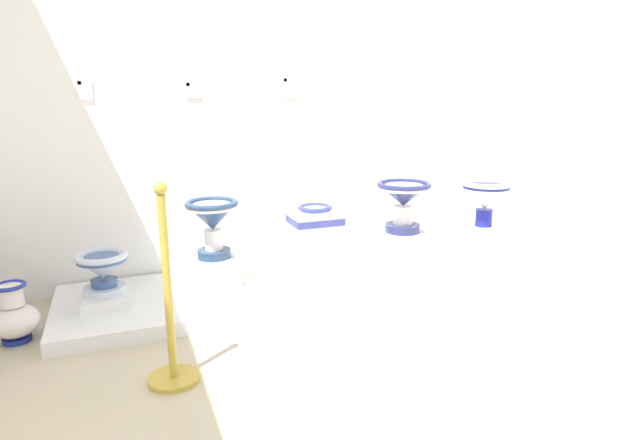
{
  "coord_description": "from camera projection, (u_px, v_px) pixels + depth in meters",
  "views": [
    {
      "loc": [
        0.83,
        -1.18,
        1.39
      ],
      "look_at": [
        2.17,
        2.23,
        0.52
      ],
      "focal_mm": 29.12,
      "sensor_mm": 36.0,
      "label": 1
    }
  ],
  "objects": [
    {
      "name": "ground_plane",
      "position": [
        422.0,
        389.0,
        2.55
      ],
      "size": [
        6.26,
        5.53,
        0.02
      ],
      "primitive_type": "cube",
      "color": "beige"
    },
    {
      "name": "wall_back",
      "position": [
        290.0,
        72.0,
        3.98
      ],
      "size": [
        4.46,
        0.06,
        3.14
      ],
      "primitive_type": "cube",
      "color": "white",
      "rests_on": "ground_plane"
    },
    {
      "name": "display_platform",
      "position": [
        315.0,
        282.0,
        3.86
      ],
      "size": [
        3.54,
        0.96,
        0.09
      ],
      "primitive_type": "cube",
      "color": "white",
      "rests_on": "ground_plane"
    },
    {
      "name": "plinth_block_tall_cobalt",
      "position": [
        106.0,
        298.0,
        3.34
      ],
      "size": [
        0.29,
        0.36,
        0.06
      ],
      "primitive_type": "cube",
      "color": "white",
      "rests_on": "display_platform"
    },
    {
      "name": "antique_toilet_tall_cobalt",
      "position": [
        103.0,
        268.0,
        3.29
      ],
      "size": [
        0.32,
        0.32,
        0.27
      ],
      "color": "silver",
      "rests_on": "plinth_block_tall_cobalt"
    },
    {
      "name": "plinth_block_leftmost",
      "position": [
        215.0,
        271.0,
        3.64
      ],
      "size": [
        0.28,
        0.31,
        0.2
      ],
      "primitive_type": "cube",
      "color": "white",
      "rests_on": "display_platform"
    },
    {
      "name": "antique_toilet_leftmost",
      "position": [
        212.0,
        218.0,
        3.55
      ],
      "size": [
        0.36,
        0.36,
        0.4
      ],
      "color": "navy",
      "rests_on": "plinth_block_leftmost"
    },
    {
      "name": "plinth_block_broad_patterned",
      "position": [
        315.0,
        266.0,
        3.91
      ],
      "size": [
        0.4,
        0.29,
        0.1
      ],
      "primitive_type": "cube",
      "color": "white",
      "rests_on": "display_platform"
    },
    {
      "name": "antique_toilet_broad_patterned",
      "position": [
        315.0,
        232.0,
        3.85
      ],
      "size": [
        0.36,
        0.29,
        0.42
      ],
      "color": "white",
      "rests_on": "plinth_block_broad_patterned"
    },
    {
      "name": "plinth_block_slender_white",
      "position": [
        402.0,
        248.0,
        4.08
      ],
      "size": [
        0.36,
        0.29,
        0.27
      ],
      "primitive_type": "cube",
      "color": "white",
      "rests_on": "display_platform"
    },
    {
      "name": "antique_toilet_slender_white",
      "position": [
        404.0,
        197.0,
        3.98
      ],
      "size": [
        0.42,
        0.42,
        0.39
      ],
      "color": "navy",
      "rests_on": "plinth_block_slender_white"
    },
    {
      "name": "plinth_block_squat_floral",
      "position": [
        482.0,
        244.0,
        4.26
      ],
      "size": [
        0.36,
        0.4,
        0.22
      ],
      "primitive_type": "cube",
      "color": "white",
      "rests_on": "display_platform"
    },
    {
      "name": "antique_toilet_squat_floral",
      "position": [
        485.0,
        197.0,
        4.17
      ],
      "size": [
        0.38,
        0.38,
        0.41
      ],
      "color": "white",
      "rests_on": "plinth_block_squat_floral"
    },
    {
      "name": "info_placard_first",
      "position": [
        85.0,
        89.0,
        3.46
      ],
      "size": [
        0.09,
        0.01,
        0.14
      ],
      "color": "white"
    },
    {
      "name": "info_placard_second",
      "position": [
        193.0,
        89.0,
        3.72
      ],
      "size": [
        0.11,
        0.01,
        0.12
      ],
      "color": "white"
    },
    {
      "name": "info_placard_third",
      "position": [
        290.0,
        86.0,
        3.97
      ],
      "size": [
        0.12,
        0.01,
        0.16
      ],
      "color": "white"
    },
    {
      "name": "decorative_vase_companion",
      "position": [
        14.0,
        317.0,
        2.99
      ],
      "size": [
        0.27,
        0.27,
        0.35
      ],
      "color": "navy",
      "rests_on": "ground_plane"
    },
    {
      "name": "stanchion_post_near_left",
      "position": [
        170.0,
        325.0,
        2.53
      ],
      "size": [
        0.26,
        0.26,
        1.01
      ],
      "color": "gold",
      "rests_on": "ground_plane"
    }
  ]
}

